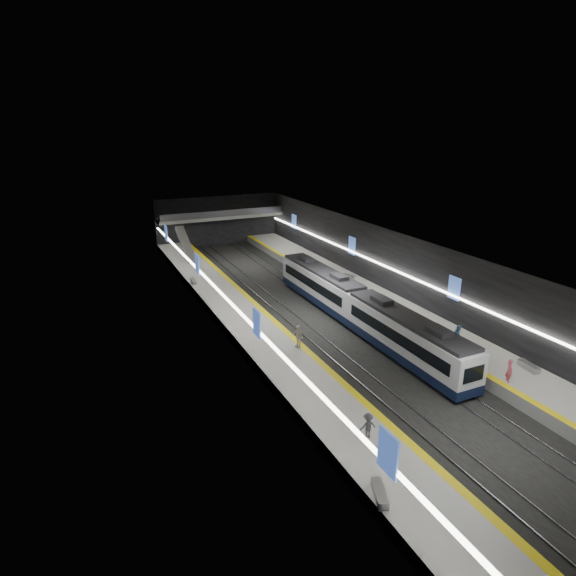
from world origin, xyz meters
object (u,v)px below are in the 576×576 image
bench_left_far (193,281)px  passenger_right_b (458,335)px  bench_right_near (529,366)px  passenger_right_a (509,371)px  bench_right_far (349,276)px  passenger_left_b (368,426)px  train (358,306)px  escalator (186,244)px  bench_left_near (380,493)px  passenger_left_a (298,336)px

bench_left_far → passenger_right_b: 31.01m
bench_right_near → passenger_right_a: 3.21m
bench_right_far → passenger_left_b: bearing=-138.9°
passenger_right_a → passenger_left_b: 13.28m
train → escalator: 30.92m
train → passenger_right_b: bearing=-63.5°
bench_left_far → train: bearing=-50.2°
passenger_right_a → passenger_left_b: passenger_right_a is taller
bench_right_far → passenger_right_b: bearing=-114.0°
passenger_left_b → bench_right_near: bearing=-168.0°
bench_right_near → passenger_right_a: passenger_right_a is taller
bench_right_far → passenger_left_b: size_ratio=0.96×
bench_right_near → bench_right_far: (-0.34, 25.99, -0.04)m
bench_left_near → passenger_left_a: bearing=100.0°
escalator → train: bearing=-71.1°
escalator → passenger_right_b: (14.42, -38.12, -0.96)m
escalator → passenger_right_a: (13.41, -44.40, -0.99)m
train → passenger_left_a: size_ratio=15.17×
bench_left_far → passenger_left_b: (2.19, -33.83, 0.61)m
escalator → bench_right_near: (16.47, -43.67, -1.67)m
passenger_left_a → passenger_left_b: 13.16m
bench_left_far → passenger_left_b: 33.90m
bench_right_near → passenger_right_b: size_ratio=1.02×
passenger_right_b → passenger_right_a: bearing=-142.9°
bench_left_near → passenger_right_b: (16.42, 11.96, 0.70)m
bench_left_far → passenger_right_b: bearing=-52.8°
train → passenger_left_a: 8.82m
bench_left_far → bench_right_near: 36.82m
passenger_right_b → passenger_left_b: passenger_right_b is taller
bench_left_near → passenger_left_a: passenger_left_a is taller
bench_right_far → bench_left_far: bearing=142.8°
bench_left_far → bench_right_near: size_ratio=0.94×
bench_left_near → passenger_right_a: (15.41, 5.68, 0.67)m
passenger_right_b → passenger_left_a: passenger_left_a is taller
passenger_left_b → train: bearing=-115.8°
bench_right_far → escalator: bearing=113.1°
escalator → bench_left_far: (-2.00, -11.83, -1.68)m
passenger_left_a → bench_right_far: bearing=123.0°
bench_left_near → passenger_right_a: size_ratio=1.07×
passenger_right_b → passenger_left_a: (-12.58, 5.52, 0.05)m
bench_right_near → passenger_left_a: 18.36m
bench_right_far → passenger_right_b: 20.52m
escalator → bench_right_far: size_ratio=5.02×
bench_left_far → passenger_right_a: bearing=-59.4°
bench_left_far → passenger_right_a: size_ratio=0.98×
escalator → passenger_right_b: bearing=-69.3°
train → bench_right_far: bearing=62.1°
bench_right_far → bench_left_near: bearing=-138.5°
train → bench_right_far: size_ratio=18.87×
bench_right_near → passenger_right_b: passenger_right_b is taller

